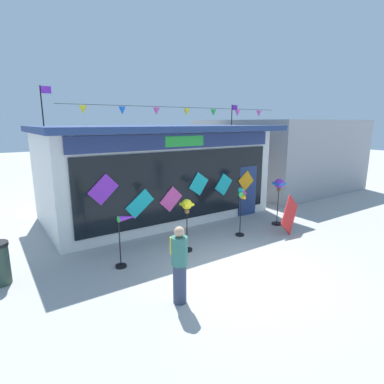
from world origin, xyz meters
name	(u,v)px	position (x,y,z in m)	size (l,w,h in m)	color
ground_plane	(243,270)	(0.00, 0.00, 0.00)	(80.00, 80.00, 0.00)	#ADAAA5
kite_shop_building	(156,171)	(0.50, 5.66, 1.82)	(8.84, 4.94, 4.85)	silver
wind_spinner_far_left	(125,232)	(-2.41, 1.90, 0.95)	(0.64, 0.29, 1.40)	black
wind_spinner_left	(187,212)	(-0.53, 1.83, 1.19)	(0.32, 0.32, 1.57)	black
wind_spinner_center_left	(242,201)	(1.63, 1.87, 1.20)	(0.43, 0.29, 1.67)	black
wind_spinner_center_right	(279,190)	(3.57, 2.00, 1.33)	(0.37, 0.37, 1.73)	black
person_near_camera	(179,263)	(-2.14, -0.33, 0.89)	(0.37, 0.47, 1.68)	#333D56
display_kite_on_ground	(290,215)	(3.23, 1.18, 0.65)	(0.67, 0.03, 1.21)	red
neighbour_building	(275,153)	(9.17, 7.18, 1.92)	(6.98, 7.49, 3.84)	#99999E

